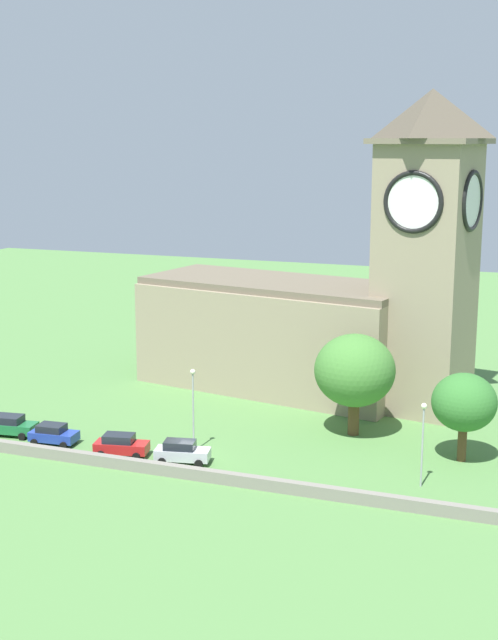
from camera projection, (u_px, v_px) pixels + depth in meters
ground_plane at (254, 409)px, 84.49m from camera, size 200.00×200.00×0.00m
church at (325, 307)px, 88.07m from camera, size 35.98×17.12×30.25m
quay_barrier at (173, 470)px, 67.55m from camera, size 51.91×0.70×0.94m
car_green at (9, 425)px, 76.85m from camera, size 4.94×2.76×1.81m
car_blue at (53, 434)px, 74.69m from camera, size 4.21×2.47×1.73m
car_red at (121, 445)px, 71.88m from camera, size 4.69×2.81×1.83m
car_silver at (182, 452)px, 70.23m from camera, size 4.69×2.76×1.87m
streetlamp_west_mid at (193, 397)px, 72.10m from camera, size 0.44×0.44×7.13m
streetlamp_central at (423, 431)px, 64.70m from camera, size 0.44×0.44×6.58m
tree_riverside_west at (355, 371)px, 76.06m from camera, size 7.12×7.12×9.10m
tree_riverside_east at (464, 403)px, 69.92m from camera, size 5.25×5.25×7.34m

